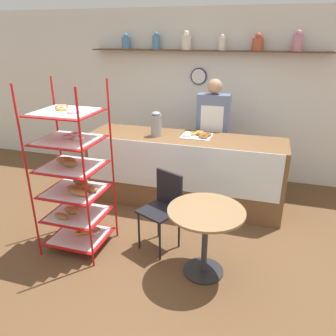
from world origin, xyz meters
TOP-DOWN VIEW (x-y plane):
  - ground_plane at (0.00, 0.00)m, footprint 14.00×14.00m
  - back_wall at (0.00, 2.46)m, footprint 10.00×0.30m
  - display_counter at (0.00, 1.22)m, footprint 2.73×0.73m
  - pastry_rack at (-0.89, -0.16)m, footprint 0.68×0.61m
  - person_worker at (0.29, 1.77)m, footprint 0.47×0.23m
  - cafe_table at (0.58, -0.21)m, footprint 0.76×0.76m
  - cafe_chair at (0.04, 0.13)m, footprint 0.50×0.50m
  - coffee_carafe at (-0.39, 1.16)m, footprint 0.15×0.15m
  - donut_tray_counter at (0.18, 1.30)m, footprint 0.40×0.34m

SIDE VIEW (x-z plane):
  - ground_plane at x=0.00m, z-range 0.00..0.00m
  - display_counter at x=0.00m, z-range 0.00..1.00m
  - cafe_table at x=0.58m, z-range 0.19..0.92m
  - cafe_chair at x=0.04m, z-range 0.11..1.01m
  - pastry_rack at x=-0.89m, z-range -0.10..1.79m
  - person_worker at x=0.29m, z-range 0.08..1.80m
  - donut_tray_counter at x=0.18m, z-range 1.00..1.05m
  - coffee_carafe at x=-0.39m, z-range 1.00..1.34m
  - back_wall at x=0.00m, z-range 0.02..2.72m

